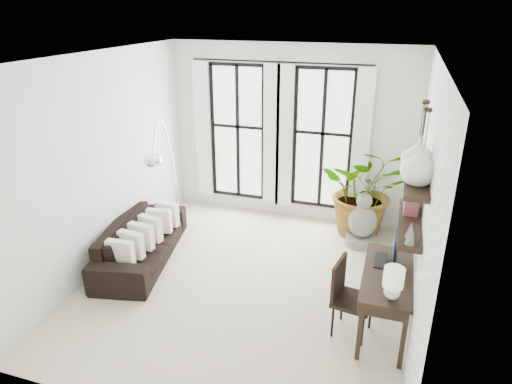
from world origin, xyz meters
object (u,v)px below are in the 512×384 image
at_px(plant, 365,190).
at_px(arc_lamp, 163,145).
at_px(desk, 387,280).
at_px(desk_chair, 347,293).
at_px(sofa, 141,241).
at_px(buddha, 362,224).

height_order(plant, arc_lamp, arc_lamp).
bearing_deg(desk, plant, 100.83).
bearing_deg(desk_chair, arc_lamp, 165.07).
xyz_separation_m(sofa, buddha, (3.27, 1.56, 0.06)).
height_order(sofa, buddha, buddha).
relative_size(sofa, arc_lamp, 1.03).
distance_m(sofa, desk_chair, 3.39).
xyz_separation_m(desk, desk_chair, (-0.44, -0.12, -0.20)).
height_order(plant, buddha, plant).
distance_m(plant, arc_lamp, 3.50).
xyz_separation_m(desk, buddha, (-0.47, 2.19, -0.36)).
height_order(desk_chair, buddha, desk_chair).
xyz_separation_m(desk_chair, buddha, (-0.03, 2.31, -0.16)).
xyz_separation_m(plant, desk_chair, (0.06, -2.77, -0.27)).
height_order(desk, arc_lamp, arc_lamp).
relative_size(plant, desk, 1.20).
relative_size(desk, buddha, 1.47).
height_order(desk, buddha, desk).
bearing_deg(sofa, desk_chair, -114.49).
height_order(desk, desk_chair, desk).
height_order(plant, desk, plant).
relative_size(plant, buddha, 1.77).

